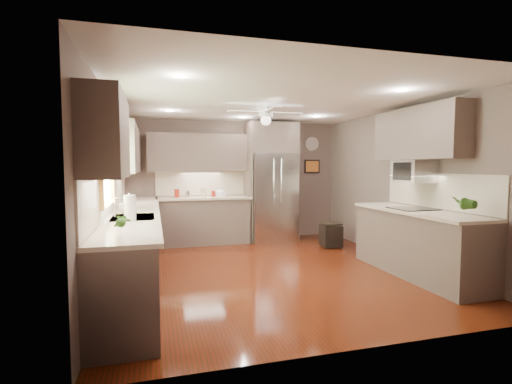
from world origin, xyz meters
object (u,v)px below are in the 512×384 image
soap_bottle (123,206)px  refrigerator (272,184)px  microwave (414,171)px  stool (331,235)px  canister_c (203,192)px  paper_towel (130,208)px  canister_b (188,194)px  canister_d (213,194)px  potted_plant_left (122,221)px  bowl (220,195)px  potted_plant_right (462,203)px  canister_a (177,193)px

soap_bottle → refrigerator: 3.55m
microwave → stool: bearing=104.5°
canister_c → paper_towel: paper_towel is taller
canister_b → refrigerator: (1.74, -0.05, 0.18)m
canister_d → potted_plant_left: potted_plant_left is taller
canister_d → stool: bearing=-26.3°
canister_d → bowl: (0.14, -0.03, -0.03)m
canister_b → canister_d: 0.51m
canister_c → potted_plant_right: size_ratio=0.53×
potted_plant_left → canister_b: bearing=77.1°
canister_a → microwave: bearing=-40.4°
canister_b → soap_bottle: (-1.05, -2.25, 0.02)m
canister_a → soap_bottle: bearing=-110.3°
microwave → canister_b: bearing=138.0°
bowl → stool: bowl is taller
potted_plant_left → refrigerator: refrigerator is taller
potted_plant_left → microwave: (3.98, 1.25, 0.41)m
canister_c → canister_d: (0.20, 0.01, -0.03)m
canister_d → microwave: size_ratio=0.22×
canister_b → bowl: 0.65m
soap_bottle → microwave: 4.17m
paper_towel → refrigerator: bearing=48.4°
canister_a → bowl: canister_a is taller
refrigerator → microwave: refrigerator is taller
potted_plant_left → refrigerator: 4.76m
canister_b → potted_plant_right: potted_plant_right is taller
bowl → paper_towel: (-1.56, -3.01, 0.11)m
potted_plant_left → microwave: 4.19m
stool → canister_c: bearing=155.9°
canister_d → paper_towel: paper_towel is taller
canister_b → bowl: size_ratio=0.56×
canister_a → soap_bottle: 2.42m
canister_c → bowl: size_ratio=0.80×
soap_bottle → refrigerator: bearing=38.3°
canister_c → canister_b: bearing=-179.2°
potted_plant_left → stool: bearing=40.2°
canister_a → canister_d: 0.72m
canister_c → potted_plant_right: 4.62m
canister_b → canister_d: (0.51, 0.01, -0.01)m
paper_towel → stool: bearing=29.6°
canister_b → potted_plant_left: bearing=-102.9°
stool → paper_towel: bearing=-150.4°
bowl → stool: (1.97, -1.01, -0.73)m
canister_a → bowl: bearing=-2.8°
potted_plant_right → canister_b: bearing=127.7°
potted_plant_left → stool: (3.53, 2.98, -0.83)m
canister_d → soap_bottle: size_ratio=0.69×
canister_d → soap_bottle: 2.75m
canister_b → stool: size_ratio=0.28×
refrigerator → paper_towel: (-2.64, -2.97, -0.11)m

